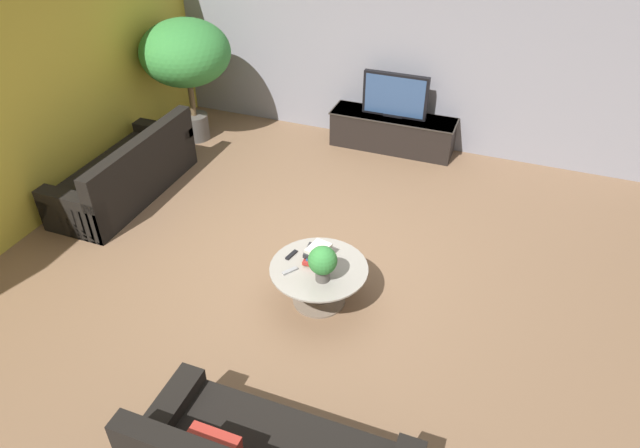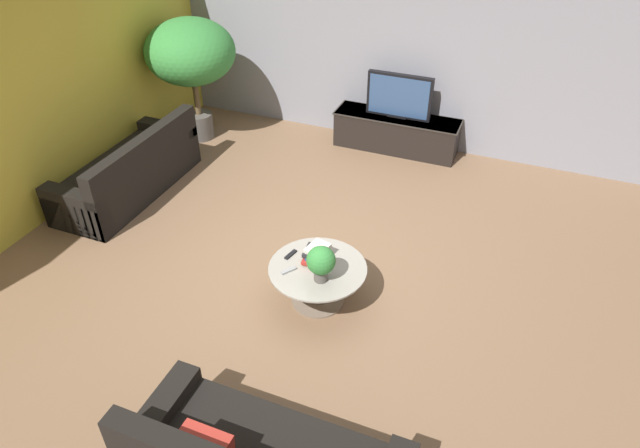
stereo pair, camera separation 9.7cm
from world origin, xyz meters
name	(u,v)px [view 1 (the left image)]	position (x,y,z in m)	size (l,w,h in m)	color
ground_plane	(301,265)	(0.00, 0.00, 0.00)	(24.00, 24.00, 0.00)	brown
back_wall_stone	(390,38)	(0.00, 3.26, 1.50)	(7.40, 0.12, 3.00)	gray
side_wall_left	(38,86)	(-3.26, 0.20, 1.50)	(0.12, 7.40, 3.00)	gold
media_console	(392,132)	(0.21, 2.94, 0.27)	(1.79, 0.50, 0.52)	black
television	(395,96)	(0.21, 2.94, 0.82)	(0.91, 0.13, 0.62)	black
coffee_table	(319,278)	(0.38, -0.44, 0.30)	(0.96, 0.96, 0.43)	#756656
couch_by_wall	(127,175)	(-2.60, 0.54, 0.28)	(0.84, 2.06, 0.84)	black
potted_palm_tall	(186,56)	(-2.61, 2.20, 1.27)	(1.26, 1.26, 1.76)	#514C47
potted_plant_tabletop	(323,262)	(0.47, -0.59, 0.65)	(0.27, 0.27, 0.37)	#514C47
book_stack	(317,253)	(0.32, -0.33, 0.51)	(0.25, 0.32, 0.16)	gold
remote_black	(291,255)	(0.06, -0.37, 0.44)	(0.04, 0.16, 0.02)	black
remote_silver	(290,271)	(0.14, -0.60, 0.44)	(0.04, 0.16, 0.02)	gray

